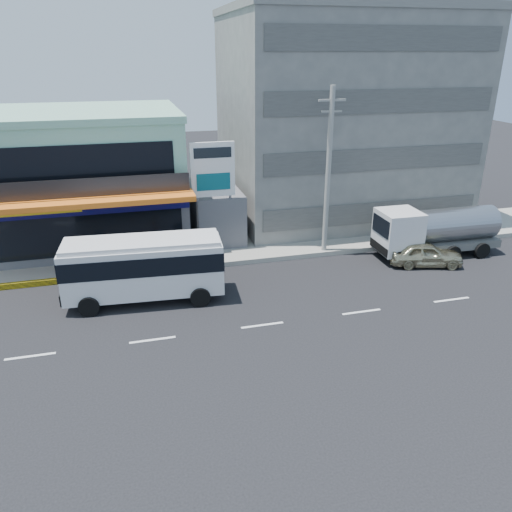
# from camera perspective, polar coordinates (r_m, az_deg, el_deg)

# --- Properties ---
(ground) EXTENTS (120.00, 120.00, 0.00)m
(ground) POSITION_cam_1_polar(r_m,az_deg,el_deg) (23.26, 0.72, -7.91)
(ground) COLOR black
(ground) RESTS_ON ground
(sidewalk) EXTENTS (70.00, 5.00, 0.30)m
(sidewalk) POSITION_cam_1_polar(r_m,az_deg,el_deg) (32.76, 4.76, 1.64)
(sidewalk) COLOR gray
(sidewalk) RESTS_ON ground
(shop_building) EXTENTS (12.40, 11.70, 8.00)m
(shop_building) POSITION_cam_1_polar(r_m,az_deg,el_deg) (34.27, -18.90, 8.18)
(shop_building) COLOR #4F4F54
(shop_building) RESTS_ON ground
(concrete_building) EXTENTS (16.00, 12.00, 14.00)m
(concrete_building) POSITION_cam_1_polar(r_m,az_deg,el_deg) (37.91, 9.68, 14.96)
(concrete_building) COLOR gray
(concrete_building) RESTS_ON ground
(gap_structure) EXTENTS (3.00, 6.00, 3.50)m
(gap_structure) POSITION_cam_1_polar(r_m,az_deg,el_deg) (33.32, -4.76, 4.92)
(gap_structure) COLOR #4F4F54
(gap_structure) RESTS_ON ground
(satellite_dish) EXTENTS (1.50, 1.50, 0.15)m
(satellite_dish) POSITION_cam_1_polar(r_m,az_deg,el_deg) (31.87, -4.54, 7.52)
(satellite_dish) COLOR slate
(satellite_dish) RESTS_ON gap_structure
(billboard) EXTENTS (2.60, 0.18, 6.90)m
(billboard) POSITION_cam_1_polar(r_m,az_deg,el_deg) (29.74, -4.94, 9.11)
(billboard) COLOR gray
(billboard) RESTS_ON ground
(utility_pole_near) EXTENTS (1.60, 0.30, 10.00)m
(utility_pole_near) POSITION_cam_1_polar(r_m,az_deg,el_deg) (29.79, 8.25, 9.42)
(utility_pole_near) COLOR #999993
(utility_pole_near) RESTS_ON ground
(minibus) EXTENTS (7.92, 3.17, 3.25)m
(minibus) POSITION_cam_1_polar(r_m,az_deg,el_deg) (25.29, -12.73, -0.96)
(minibus) COLOR silver
(minibus) RESTS_ON ground
(sedan) EXTENTS (4.53, 2.74, 1.44)m
(sedan) POSITION_cam_1_polar(r_m,az_deg,el_deg) (30.84, 18.79, 0.24)
(sedan) COLOR #B1AA87
(sedan) RESTS_ON ground
(tanker_truck) EXTENTS (7.71, 2.59, 3.02)m
(tanker_truck) POSITION_cam_1_polar(r_m,az_deg,el_deg) (32.15, 19.57, 2.76)
(tanker_truck) COLOR silver
(tanker_truck) RESTS_ON ground
(motorcycle_rider) EXTENTS (1.74, 1.10, 2.10)m
(motorcycle_rider) POSITION_cam_1_polar(r_m,az_deg,el_deg) (28.41, -10.76, -0.87)
(motorcycle_rider) COLOR #4F0B16
(motorcycle_rider) RESTS_ON ground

